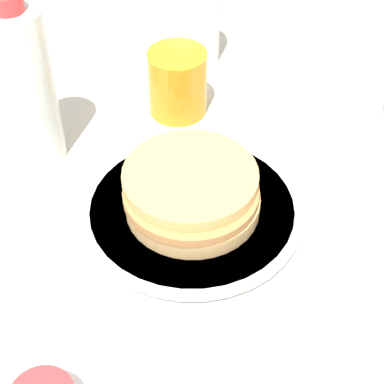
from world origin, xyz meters
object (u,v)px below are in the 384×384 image
object	(u,v)px
plate	(192,210)
pancake_stack	(191,192)
juice_glass	(178,83)
water_bottle_far	(26,87)
cream_jug	(184,21)

from	to	relation	value
plate	pancake_stack	xyz separation A→B (m)	(0.00, 0.00, 0.03)
plate	juice_glass	distance (m)	0.18
plate	water_bottle_far	bearing A→B (deg)	44.00
pancake_stack	water_bottle_far	size ratio (longest dim) A/B	0.74
pancake_stack	juice_glass	size ratio (longest dim) A/B	1.82
juice_glass	cream_jug	distance (m)	0.12
juice_glass	water_bottle_far	world-z (taller)	water_bottle_far
pancake_stack	water_bottle_far	distance (m)	0.21
pancake_stack	water_bottle_far	bearing A→B (deg)	43.96
plate	water_bottle_far	distance (m)	0.22
plate	cream_jug	xyz separation A→B (m)	(0.29, -0.08, 0.05)
juice_glass	cream_jug	xyz separation A→B (m)	(0.11, -0.04, 0.02)
pancake_stack	cream_jug	bearing A→B (deg)	-15.11
plate	pancake_stack	size ratio (longest dim) A/B	1.56
water_bottle_far	cream_jug	bearing A→B (deg)	-56.86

